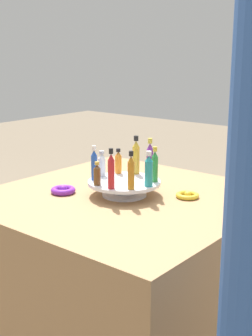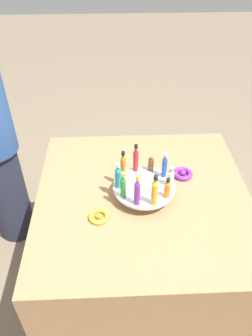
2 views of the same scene
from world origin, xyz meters
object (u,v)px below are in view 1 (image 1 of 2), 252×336
(bottle_purple, at_px, (150,159))
(bottle_clear, at_px, (103,164))
(bottle_orange, at_px, (118,162))
(ribbon_bow_gold, at_px, (187,195))
(bottle_blue, at_px, (94,164))
(ribbon_bow_purple, at_px, (63,190))
(bottle_brown, at_px, (97,174))
(bottle_green, at_px, (155,166))
(bottle_teal, at_px, (148,170))
(bottle_gold, at_px, (136,156))
(bottle_red, at_px, (111,170))
(display_stand, at_px, (124,186))
(bottle_amber, at_px, (131,172))

(bottle_purple, distance_m, bottle_clear, 0.19)
(bottle_orange, distance_m, bottle_clear, 0.07)
(bottle_purple, height_order, ribbon_bow_gold, bottle_purple)
(bottle_blue, distance_m, ribbon_bow_purple, 0.16)
(bottle_purple, xyz_separation_m, bottle_brown, (-0.21, 0.08, -0.03))
(bottle_orange, bearing_deg, bottle_green, -92.31)
(bottle_green, xyz_separation_m, bottle_purple, (0.04, 0.06, 0.01))
(bottle_teal, distance_m, ribbon_bow_purple, 0.35)
(bottle_teal, xyz_separation_m, bottle_brown, (-0.10, 0.15, -0.02))
(bottle_purple, xyz_separation_m, bottle_orange, (-0.04, 0.13, -0.02))
(bottle_teal, height_order, ribbon_bow_gold, bottle_teal)
(bottle_gold, relative_size, ribbon_bow_purple, 1.61)
(bottle_clear, distance_m, ribbon_bow_purple, 0.18)
(bottle_red, bearing_deg, bottle_teal, -38.31)
(display_stand, relative_size, bottle_blue, 2.08)
(bottle_gold, distance_m, ribbon_bow_purple, 0.31)
(bottle_orange, xyz_separation_m, bottle_clear, (-0.07, 0.02, -0.00))
(bottle_clear, relative_size, bottle_blue, 0.75)
(bottle_purple, distance_m, ribbon_bow_purple, 0.36)
(bottle_blue, bearing_deg, bottle_purple, -38.31)
(bottle_red, distance_m, bottle_gold, 0.23)
(display_stand, distance_m, ribbon_bow_gold, 0.24)
(bottle_brown, bearing_deg, bottle_teal, -56.31)
(bottle_clear, bearing_deg, bottle_red, -128.31)
(bottle_teal, bearing_deg, bottle_amber, 159.69)
(display_stand, distance_m, bottle_red, 0.14)
(bottle_red, xyz_separation_m, bottle_orange, (0.18, 0.12, -0.02))
(bottle_amber, height_order, ribbon_bow_purple, bottle_amber)
(bottle_gold, xyz_separation_m, bottle_orange, (-0.04, 0.06, -0.02))
(bottle_blue, bearing_deg, bottle_gold, -20.31)
(bottle_brown, distance_m, ribbon_bow_gold, 0.35)
(bottle_purple, distance_m, bottle_orange, 0.14)
(bottle_teal, relative_size, bottle_purple, 0.86)
(ribbon_bow_purple, bearing_deg, bottle_clear, -33.05)
(bottle_gold, bearing_deg, ribbon_bow_gold, -85.45)
(bottle_teal, distance_m, bottle_gold, 0.18)
(bottle_teal, bearing_deg, bottle_clear, 87.69)
(bottle_red, height_order, bottle_purple, bottle_purple)
(bottle_gold, xyz_separation_m, ribbon_bow_purple, (-0.24, 0.17, -0.12))
(bottle_amber, bearing_deg, bottle_brown, 105.69)
(bottle_gold, relative_size, bottle_clear, 1.53)
(bottle_orange, height_order, bottle_brown, bottle_orange)
(bottle_gold, xyz_separation_m, bottle_clear, (-0.11, 0.08, -0.02))
(bottle_amber, distance_m, bottle_clear, 0.22)
(display_stand, relative_size, bottle_brown, 3.17)
(bottle_gold, bearing_deg, ribbon_bow_purple, 144.54)
(bottle_amber, bearing_deg, bottle_purple, 15.69)
(bottle_red, distance_m, bottle_clear, 0.19)
(bottle_red, bearing_deg, bottle_gold, 15.69)
(bottle_brown, relative_size, ribbon_bow_gold, 1.00)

